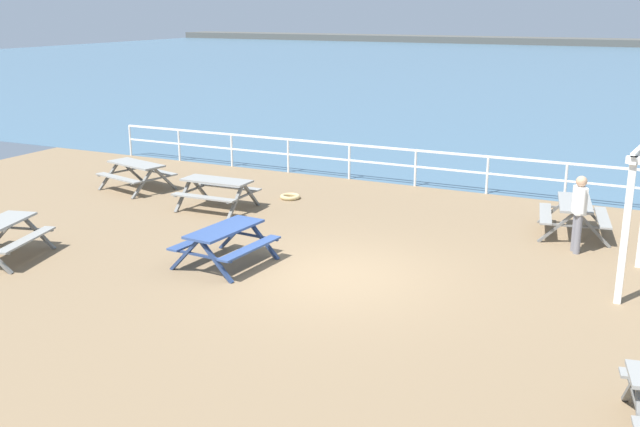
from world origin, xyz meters
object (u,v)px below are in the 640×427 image
picnic_table_near_left (136,170)px  picnic_table_far_left (217,187)px  picnic_table_mid_centre (574,210)px  picnic_table_far_right (225,237)px  visitor (579,209)px

picnic_table_near_left → picnic_table_far_left: 3.30m
picnic_table_mid_centre → picnic_table_far_left: size_ratio=1.11×
picnic_table_near_left → picnic_table_far_right: 7.15m
visitor → picnic_table_far_right: bearing=8.0°
picnic_table_mid_centre → picnic_table_near_left: bearing=84.5°
picnic_table_mid_centre → picnic_table_far_left: same height
picnic_table_far_right → visitor: (6.24, 3.91, 0.36)m
picnic_table_near_left → picnic_table_far_left: same height
picnic_table_near_left → picnic_table_far_right: bearing=-22.2°
visitor → picnic_table_mid_centre: bearing=-103.8°
picnic_table_near_left → picnic_table_far_left: (3.21, -0.74, 0.00)m
picnic_table_mid_centre → visitor: bearing=-180.0°
picnic_table_far_right → picnic_table_near_left: bearing=58.1°
picnic_table_near_left → visitor: (11.99, -0.34, 0.36)m
picnic_table_near_left → picnic_table_mid_centre: bearing=18.9°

